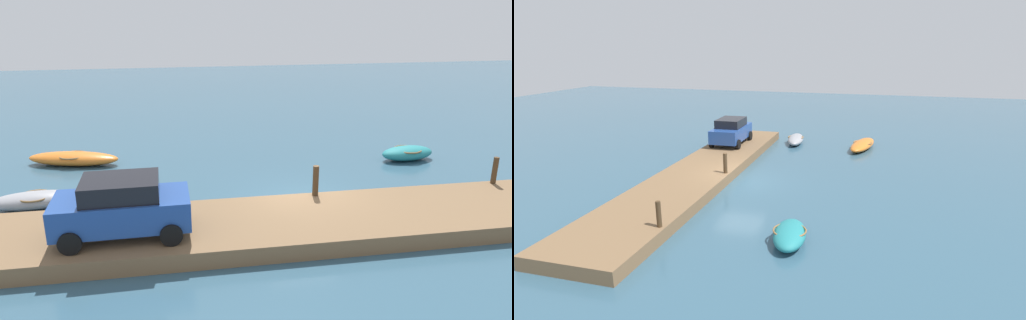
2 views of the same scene
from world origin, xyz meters
The scene contains 8 objects.
ground_plane centered at (0.00, 0.00, 0.00)m, with size 84.00×84.00×0.00m, color #33566B.
dock_platform centered at (0.00, -2.28, 0.27)m, with size 21.25×3.75×0.54m, color brown.
dinghy_teal centered at (6.30, 4.18, 0.34)m, with size 2.68×1.51×0.66m.
rowboat_orange centered at (-9.04, 6.10, 0.31)m, with size 4.31×2.13×0.60m.
rowboat_grey centered at (-9.49, 1.18, 0.31)m, with size 3.33×1.43×0.61m.
mooring_post_west centered at (0.36, -0.65, 1.09)m, with size 0.21×0.21×1.09m, color #47331E.
mooring_post_mid_west centered at (7.34, -0.65, 1.06)m, with size 0.19×0.19×1.03m, color #47331E.
parked_car centered at (-6.04, -2.66, 1.45)m, with size 3.88×2.13×1.76m.
Camera 2 is at (20.12, 7.12, 7.27)m, focal length 28.93 mm.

